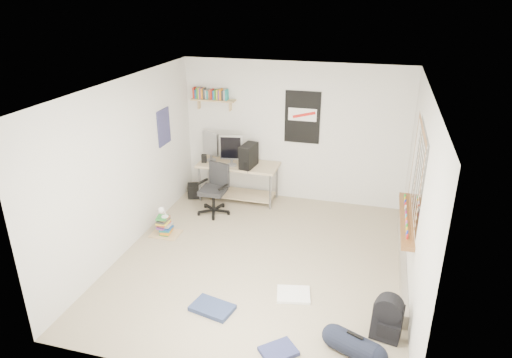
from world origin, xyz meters
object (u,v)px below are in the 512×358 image
(desk, at_px, (239,181))
(book_stack, at_px, (165,226))
(backpack, at_px, (387,321))
(duffel_bag, at_px, (354,345))
(office_chair, at_px, (213,187))

(desk, relative_size, book_stack, 3.69)
(backpack, distance_m, duffel_bag, 0.52)
(desk, distance_m, duffel_bag, 4.16)
(desk, height_order, backpack, desk)
(backpack, distance_m, book_stack, 3.70)
(office_chair, relative_size, book_stack, 2.25)
(book_stack, bearing_deg, backpack, -23.13)
(desk, distance_m, backpack, 4.05)
(office_chair, distance_m, duffel_bag, 3.81)
(duffel_bag, relative_size, book_stack, 1.28)
(backpack, bearing_deg, duffel_bag, -118.14)
(desk, xyz_separation_m, duffel_bag, (2.35, -3.42, -0.22))
(backpack, bearing_deg, book_stack, 168.44)
(desk, relative_size, duffel_bag, 2.88)
(desk, xyz_separation_m, backpack, (2.68, -3.03, -0.16))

